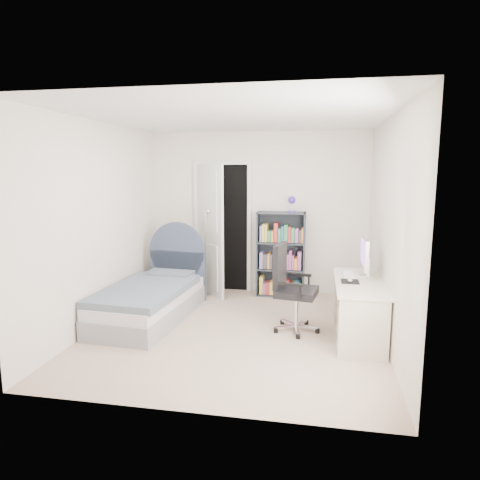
% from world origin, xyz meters
% --- Properties ---
extents(room_shell, '(3.50, 3.70, 2.60)m').
position_xyz_m(room_shell, '(0.00, 0.00, 1.25)').
color(room_shell, tan).
rests_on(room_shell, ground).
extents(door, '(0.92, 0.64, 2.06)m').
position_xyz_m(door, '(-0.64, 1.58, 1.03)').
color(door, black).
rests_on(door, ground).
extents(bed, '(1.02, 1.95, 1.16)m').
position_xyz_m(bed, '(-1.16, 0.29, 0.26)').
color(bed, gray).
rests_on(bed, ground).
extents(nightstand, '(0.44, 0.44, 0.64)m').
position_xyz_m(nightstand, '(-1.26, 1.58, 0.43)').
color(nightstand, tan).
rests_on(nightstand, ground).
extents(floor_lamp, '(0.19, 0.19, 1.35)m').
position_xyz_m(floor_lamp, '(-0.71, 1.39, 0.55)').
color(floor_lamp, silver).
rests_on(floor_lamp, ground).
extents(bookcase, '(0.72, 0.31, 1.53)m').
position_xyz_m(bookcase, '(0.40, 1.59, 0.60)').
color(bookcase, '#313943').
rests_on(bookcase, ground).
extents(desk, '(0.54, 1.36, 1.12)m').
position_xyz_m(desk, '(1.43, 0.09, 0.37)').
color(desk, beige).
rests_on(desk, ground).
extents(office_chair, '(0.56, 0.58, 1.05)m').
position_xyz_m(office_chair, '(0.63, 0.16, 0.58)').
color(office_chair, silver).
rests_on(office_chair, ground).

